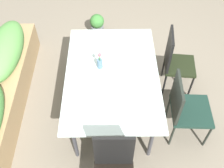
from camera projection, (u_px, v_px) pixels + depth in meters
ground_plane at (114, 106)px, 3.75m from camera, size 12.00×12.00×0.00m
dining_table at (112, 76)px, 3.23m from camera, size 1.68×1.13×0.72m
chair_near_left at (185, 107)px, 3.10m from camera, size 0.49×0.49×0.95m
chair_near_right at (175, 60)px, 3.58m from camera, size 0.45×0.45×0.98m
flower_vase at (100, 62)px, 3.18m from camera, size 0.07×0.07×0.25m
potted_plant at (97, 25)px, 4.56m from camera, size 0.24×0.24×0.43m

